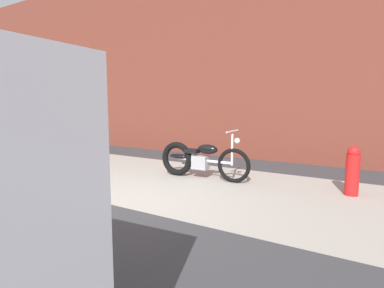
# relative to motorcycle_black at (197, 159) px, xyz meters

# --- Properties ---
(ground_plane) EXTENTS (80.00, 80.00, 0.00)m
(ground_plane) POSITION_rel_motorcycle_black_xyz_m (-0.33, -2.20, -0.40)
(ground_plane) COLOR #38383A
(sidewalk_slab) EXTENTS (36.00, 3.50, 0.01)m
(sidewalk_slab) POSITION_rel_motorcycle_black_xyz_m (-0.33, -0.45, -0.40)
(sidewalk_slab) COLOR #9E998E
(sidewalk_slab) RESTS_ON ground
(brick_building_wall) EXTENTS (36.00, 0.50, 5.94)m
(brick_building_wall) POSITION_rel_motorcycle_black_xyz_m (-0.33, 3.00, 2.57)
(brick_building_wall) COLOR brown
(brick_building_wall) RESTS_ON ground
(motorcycle_black) EXTENTS (2.01, 0.58, 1.03)m
(motorcycle_black) POSITION_rel_motorcycle_black_xyz_m (0.00, 0.00, 0.00)
(motorcycle_black) COLOR black
(motorcycle_black) RESTS_ON ground
(fire_hydrant) EXTENTS (0.22, 0.22, 0.84)m
(fire_hydrant) POSITION_rel_motorcycle_black_xyz_m (2.85, 0.29, 0.03)
(fire_hydrant) COLOR red
(fire_hydrant) RESTS_ON ground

